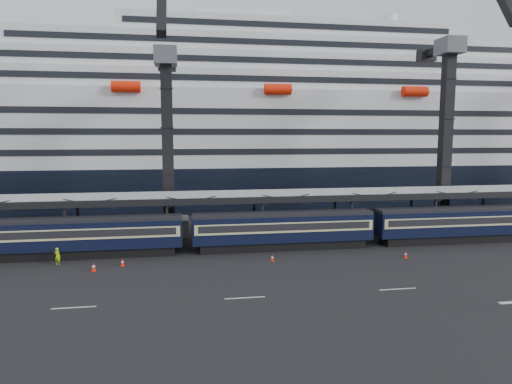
% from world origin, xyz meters
% --- Properties ---
extents(ground, '(260.00, 260.00, 0.00)m').
position_xyz_m(ground, '(0.00, 0.00, 0.00)').
color(ground, black).
rests_on(ground, ground).
extents(train, '(133.05, 3.00, 4.05)m').
position_xyz_m(train, '(-4.65, 10.00, 2.20)').
color(train, black).
rests_on(train, ground).
extents(canopy, '(130.00, 6.25, 5.53)m').
position_xyz_m(canopy, '(0.00, 14.00, 5.25)').
color(canopy, gray).
rests_on(canopy, ground).
extents(cruise_ship, '(214.09, 28.84, 34.00)m').
position_xyz_m(cruise_ship, '(-1.08, 45.99, 12.34)').
color(cruise_ship, black).
rests_on(cruise_ship, ground).
extents(crane_dark_near, '(4.50, 17.75, 35.08)m').
position_xyz_m(crane_dark_near, '(-20.00, 18.59, 11.93)').
color(crane_dark_near, '#47494E').
rests_on(crane_dark_near, ground).
extents(crane_dark_mid, '(4.50, 18.24, 39.64)m').
position_xyz_m(crane_dark_mid, '(15.00, 17.59, 13.36)').
color(crane_dark_mid, '#47494E').
rests_on(crane_dark_mid, ground).
extents(worker, '(0.69, 0.58, 1.60)m').
position_xyz_m(worker, '(-29.93, 7.50, 0.80)').
color(worker, '#B2EF0C').
rests_on(worker, ground).
extents(traffic_cone_b, '(0.36, 0.36, 0.73)m').
position_xyz_m(traffic_cone_b, '(-23.96, 6.07, 0.36)').
color(traffic_cone_b, '#FF2108').
rests_on(traffic_cone_b, ground).
extents(traffic_cone_c, '(0.40, 0.40, 0.80)m').
position_xyz_m(traffic_cone_c, '(-26.26, 4.80, 0.40)').
color(traffic_cone_c, '#FF2108').
rests_on(traffic_cone_c, ground).
extents(traffic_cone_d, '(0.34, 0.34, 0.67)m').
position_xyz_m(traffic_cone_d, '(-10.06, 5.48, 0.33)').
color(traffic_cone_d, '#FF2108').
rests_on(traffic_cone_d, ground).
extents(traffic_cone_e, '(0.36, 0.36, 0.72)m').
position_xyz_m(traffic_cone_e, '(3.01, 4.45, 0.35)').
color(traffic_cone_e, '#FF2108').
rests_on(traffic_cone_e, ground).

